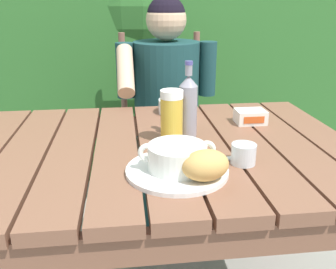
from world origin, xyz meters
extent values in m
cube|color=brown|center=(-0.41, 0.00, 0.72)|extent=(0.13, 0.86, 0.04)
cube|color=brown|center=(-0.27, 0.00, 0.72)|extent=(0.13, 0.86, 0.04)
cube|color=brown|center=(-0.14, 0.00, 0.72)|extent=(0.13, 0.86, 0.04)
cube|color=brown|center=(0.00, 0.00, 0.72)|extent=(0.13, 0.86, 0.04)
cube|color=brown|center=(0.14, 0.00, 0.72)|extent=(0.13, 0.86, 0.04)
cube|color=brown|center=(0.27, 0.00, 0.72)|extent=(0.13, 0.86, 0.04)
cube|color=brown|center=(0.41, 0.00, 0.72)|extent=(0.13, 0.86, 0.04)
cube|color=brown|center=(0.55, 0.00, 0.72)|extent=(0.13, 0.86, 0.04)
cube|color=brown|center=(0.00, -0.40, 0.66)|extent=(1.19, 0.03, 0.08)
cube|color=brown|center=(0.00, 0.40, 0.66)|extent=(1.19, 0.03, 0.08)
cube|color=brown|center=(-0.57, 0.39, 0.35)|extent=(0.06, 0.06, 0.70)
cube|color=brown|center=(0.57, 0.39, 0.35)|extent=(0.06, 0.06, 0.70)
cube|color=#30692B|center=(0.00, 1.51, 0.72)|extent=(3.43, 0.60, 1.43)
cylinder|color=#4C3823|center=(0.02, 1.66, 0.44)|extent=(0.10, 0.10, 0.87)
sphere|color=#30692B|center=(0.02, 1.66, 1.12)|extent=(1.00, 1.00, 1.00)
cylinder|color=#4C3823|center=(0.57, 1.66, 0.83)|extent=(0.10, 0.10, 1.66)
cylinder|color=#4C3823|center=(-0.91, 1.66, 0.82)|extent=(0.10, 0.10, 1.64)
cylinder|color=brown|center=(0.31, 0.59, 0.22)|extent=(0.04, 0.04, 0.45)
cylinder|color=brown|center=(-0.11, 0.59, 0.22)|extent=(0.04, 0.04, 0.45)
cylinder|color=brown|center=(0.31, 1.03, 0.22)|extent=(0.04, 0.04, 0.45)
cylinder|color=brown|center=(-0.11, 1.03, 0.22)|extent=(0.04, 0.04, 0.45)
cube|color=brown|center=(0.10, 0.81, 0.46)|extent=(0.46, 0.47, 0.02)
cylinder|color=brown|center=(0.31, 1.03, 0.72)|extent=(0.04, 0.04, 0.54)
cylinder|color=brown|center=(-0.11, 1.03, 0.72)|extent=(0.04, 0.04, 0.54)
cube|color=brown|center=(0.10, 1.03, 0.64)|extent=(0.42, 0.02, 0.04)
cube|color=brown|center=(0.10, 1.03, 0.77)|extent=(0.42, 0.02, 0.04)
cube|color=brown|center=(0.10, 1.03, 0.91)|extent=(0.42, 0.02, 0.04)
cylinder|color=#193E3F|center=(0.19, 0.51, 0.23)|extent=(0.11, 0.11, 0.45)
cylinder|color=#193E3F|center=(0.19, 0.61, 0.51)|extent=(0.13, 0.40, 0.13)
cylinder|color=#193E3F|center=(0.02, 0.51, 0.23)|extent=(0.11, 0.11, 0.45)
cylinder|color=#193E3F|center=(0.02, 0.61, 0.51)|extent=(0.13, 0.40, 0.13)
cylinder|color=#193E3F|center=(0.10, 0.71, 0.74)|extent=(0.32, 0.32, 0.46)
sphere|color=tan|center=(0.10, 0.71, 1.07)|extent=(0.19, 0.19, 0.19)
sphere|color=black|center=(0.10, 0.71, 1.09)|extent=(0.18, 0.18, 0.18)
cylinder|color=#193E3F|center=(0.30, 0.69, 0.84)|extent=(0.08, 0.08, 0.26)
cylinder|color=#193E3F|center=(-0.10, 0.69, 0.84)|extent=(0.08, 0.08, 0.26)
cylinder|color=tan|center=(-0.10, 0.53, 0.87)|extent=(0.07, 0.25, 0.21)
cylinder|color=white|center=(0.02, -0.20, 0.74)|extent=(0.27, 0.27, 0.01)
cylinder|color=white|center=(0.02, -0.20, 0.78)|extent=(0.15, 0.15, 0.07)
cylinder|color=#9E4226|center=(0.02, -0.20, 0.80)|extent=(0.13, 0.13, 0.01)
torus|color=white|center=(-0.05, -0.20, 0.80)|extent=(0.05, 0.01, 0.05)
torus|color=white|center=(0.10, -0.20, 0.80)|extent=(0.05, 0.01, 0.05)
ellipsoid|color=tan|center=(0.08, -0.27, 0.79)|extent=(0.14, 0.12, 0.08)
cylinder|color=gold|center=(0.04, 0.01, 0.81)|extent=(0.07, 0.07, 0.14)
cylinder|color=white|center=(0.04, 0.01, 0.89)|extent=(0.07, 0.07, 0.02)
cylinder|color=gray|center=(0.09, 0.05, 0.82)|extent=(0.06, 0.06, 0.17)
cone|color=gray|center=(0.09, 0.05, 0.92)|extent=(0.06, 0.06, 0.03)
cylinder|color=gray|center=(0.09, 0.05, 0.96)|extent=(0.02, 0.02, 0.03)
cylinder|color=#4C478E|center=(0.09, 0.05, 0.98)|extent=(0.02, 0.02, 0.01)
cylinder|color=silver|center=(0.21, -0.17, 0.76)|extent=(0.07, 0.07, 0.06)
cube|color=white|center=(0.35, 0.17, 0.76)|extent=(0.11, 0.08, 0.05)
cube|color=#D4521F|center=(0.35, 0.13, 0.76)|extent=(0.07, 0.00, 0.02)
cube|color=silver|center=(0.18, -0.14, 0.74)|extent=(0.12, 0.03, 0.00)
cube|color=black|center=(0.12, -0.15, 0.74)|extent=(0.06, 0.03, 0.01)
cylinder|color=white|center=(0.10, 0.32, 0.76)|extent=(0.15, 0.15, 0.05)
camera|label=1|loc=(-0.11, -1.06, 1.17)|focal=39.30mm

